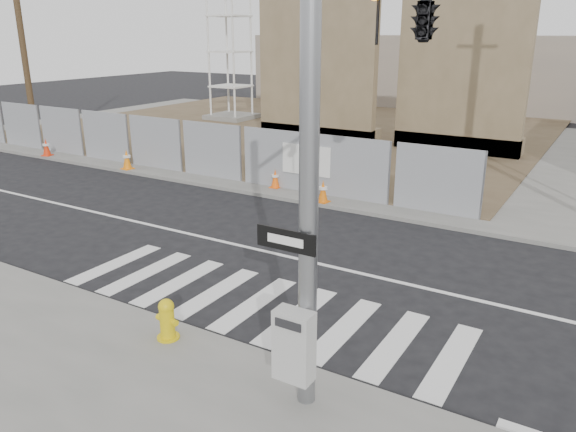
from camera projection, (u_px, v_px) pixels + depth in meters
The scene contains 12 objects.
ground at pixel (313, 263), 13.41m from camera, with size 100.00×100.00×0.00m, color black.
sidewalk_far at pixel (465, 155), 24.78m from camera, with size 50.00×20.00×0.12m, color slate.
signal_pole at pixel (393, 63), 9.03m from camera, with size 0.96×5.87×7.00m.
chain_link_fence at pixel (152, 142), 22.04m from camera, with size 24.60×0.04×2.00m, color gray.
concrete_wall_left at pixel (317, 73), 26.43m from camera, with size 6.00×1.30×8.00m.
concrete_wall_right at pixel (462, 78), 24.05m from camera, with size 5.50×1.30×8.00m.
utility_pole_left at pixel (21, 33), 25.09m from camera, with size 1.60×0.28×10.00m.
fire_hydrant at pixel (167, 319), 9.77m from camera, with size 0.48×0.47×0.75m.
traffic_cone_a at pixel (46, 147), 24.30m from camera, with size 0.47×0.47×0.75m.
traffic_cone_b at pixel (127, 159), 21.93m from camera, with size 0.45×0.45×0.78m.
traffic_cone_c at pixel (275, 179), 19.33m from camera, with size 0.34×0.34×0.65m.
traffic_cone_d at pixel (323, 191), 17.66m from camera, with size 0.41×0.41×0.71m.
Camera 1 is at (5.88, -10.92, 5.26)m, focal length 35.00 mm.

